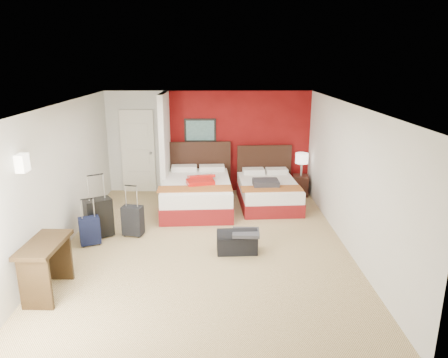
{
  "coord_description": "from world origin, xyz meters",
  "views": [
    {
      "loc": [
        0.22,
        -6.9,
        3.23
      ],
      "look_at": [
        0.34,
        0.8,
        1.0
      ],
      "focal_mm": 33.33,
      "sensor_mm": 36.0,
      "label": 1
    }
  ],
  "objects_px": {
    "suitcase_black": "(99,219)",
    "desk": "(47,268)",
    "red_suitcase_open": "(201,180)",
    "bed_right": "(268,193)",
    "suitcase_charcoal": "(133,222)",
    "nightstand": "(300,185)",
    "table_lamp": "(302,164)",
    "suitcase_navy": "(90,232)",
    "bed_left": "(197,194)",
    "duffel_bag": "(237,243)"
  },
  "relations": [
    {
      "from": "suitcase_navy",
      "to": "desk",
      "type": "height_order",
      "value": "desk"
    },
    {
      "from": "bed_right",
      "to": "suitcase_navy",
      "type": "bearing_deg",
      "value": -151.72
    },
    {
      "from": "suitcase_charcoal",
      "to": "suitcase_black",
      "type": "bearing_deg",
      "value": -161.54
    },
    {
      "from": "bed_right",
      "to": "suitcase_charcoal",
      "type": "distance_m",
      "value": 3.23
    },
    {
      "from": "table_lamp",
      "to": "suitcase_charcoal",
      "type": "relative_size",
      "value": 0.99
    },
    {
      "from": "suitcase_black",
      "to": "red_suitcase_open",
      "type": "bearing_deg",
      "value": 5.51
    },
    {
      "from": "bed_right",
      "to": "desk",
      "type": "xyz_separation_m",
      "value": [
        -3.57,
        -3.71,
        0.12
      ]
    },
    {
      "from": "bed_left",
      "to": "suitcase_charcoal",
      "type": "relative_size",
      "value": 3.88
    },
    {
      "from": "bed_left",
      "to": "red_suitcase_open",
      "type": "distance_m",
      "value": 0.4
    },
    {
      "from": "bed_right",
      "to": "suitcase_navy",
      "type": "distance_m",
      "value": 4.04
    },
    {
      "from": "bed_right",
      "to": "table_lamp",
      "type": "height_order",
      "value": "table_lamp"
    },
    {
      "from": "suitcase_charcoal",
      "to": "desk",
      "type": "relative_size",
      "value": 0.58
    },
    {
      "from": "suitcase_navy",
      "to": "desk",
      "type": "bearing_deg",
      "value": -116.81
    },
    {
      "from": "nightstand",
      "to": "duffel_bag",
      "type": "bearing_deg",
      "value": -111.27
    },
    {
      "from": "red_suitcase_open",
      "to": "nightstand",
      "type": "bearing_deg",
      "value": 9.11
    },
    {
      "from": "bed_right",
      "to": "desk",
      "type": "distance_m",
      "value": 5.15
    },
    {
      "from": "bed_left",
      "to": "table_lamp",
      "type": "xyz_separation_m",
      "value": [
        2.5,
        0.89,
        0.46
      ]
    },
    {
      "from": "table_lamp",
      "to": "duffel_bag",
      "type": "bearing_deg",
      "value": -118.62
    },
    {
      "from": "nightstand",
      "to": "duffel_bag",
      "type": "xyz_separation_m",
      "value": [
        -1.7,
        -3.12,
        -0.08
      ]
    },
    {
      "from": "table_lamp",
      "to": "desk",
      "type": "bearing_deg",
      "value": -135.27
    },
    {
      "from": "desk",
      "to": "nightstand",
      "type": "bearing_deg",
      "value": 47.26
    },
    {
      "from": "desk",
      "to": "suitcase_navy",
      "type": "bearing_deg",
      "value": 88.47
    },
    {
      "from": "table_lamp",
      "to": "desk",
      "type": "xyz_separation_m",
      "value": [
        -4.44,
        -4.4,
        -0.38
      ]
    },
    {
      "from": "suitcase_black",
      "to": "duffel_bag",
      "type": "relative_size",
      "value": 1.04
    },
    {
      "from": "bed_left",
      "to": "bed_right",
      "type": "height_order",
      "value": "bed_left"
    },
    {
      "from": "nightstand",
      "to": "table_lamp",
      "type": "distance_m",
      "value": 0.53
    },
    {
      "from": "red_suitcase_open",
      "to": "nightstand",
      "type": "relative_size",
      "value": 1.56
    },
    {
      "from": "red_suitcase_open",
      "to": "desk",
      "type": "xyz_separation_m",
      "value": [
        -2.04,
        -3.42,
        -0.3
      ]
    },
    {
      "from": "suitcase_black",
      "to": "desk",
      "type": "relative_size",
      "value": 0.75
    },
    {
      "from": "nightstand",
      "to": "table_lamp",
      "type": "xyz_separation_m",
      "value": [
        0.0,
        0.0,
        0.53
      ]
    },
    {
      "from": "bed_left",
      "to": "table_lamp",
      "type": "relative_size",
      "value": 3.91
    },
    {
      "from": "bed_left",
      "to": "duffel_bag",
      "type": "relative_size",
      "value": 3.11
    },
    {
      "from": "nightstand",
      "to": "bed_right",
      "type": "bearing_deg",
      "value": -134.14
    },
    {
      "from": "nightstand",
      "to": "table_lamp",
      "type": "relative_size",
      "value": 0.91
    },
    {
      "from": "desk",
      "to": "red_suitcase_open",
      "type": "bearing_deg",
      "value": 61.66
    },
    {
      "from": "nightstand",
      "to": "table_lamp",
      "type": "bearing_deg",
      "value": 0.0
    },
    {
      "from": "table_lamp",
      "to": "desk",
      "type": "height_order",
      "value": "table_lamp"
    },
    {
      "from": "suitcase_black",
      "to": "suitcase_charcoal",
      "type": "bearing_deg",
      "value": -27.51
    },
    {
      "from": "suitcase_charcoal",
      "to": "duffel_bag",
      "type": "relative_size",
      "value": 0.8
    },
    {
      "from": "bed_left",
      "to": "bed_right",
      "type": "bearing_deg",
      "value": 4.25
    },
    {
      "from": "bed_right",
      "to": "suitcase_black",
      "type": "xyz_separation_m",
      "value": [
        -3.38,
        -1.74,
        0.08
      ]
    },
    {
      "from": "bed_right",
      "to": "red_suitcase_open",
      "type": "xyz_separation_m",
      "value": [
        -1.53,
        -0.29,
        0.42
      ]
    },
    {
      "from": "bed_right",
      "to": "nightstand",
      "type": "bearing_deg",
      "value": 35.65
    },
    {
      "from": "suitcase_black",
      "to": "desk",
      "type": "distance_m",
      "value": 1.97
    },
    {
      "from": "red_suitcase_open",
      "to": "suitcase_charcoal",
      "type": "xyz_separation_m",
      "value": [
        -1.23,
        -1.4,
        -0.42
      ]
    },
    {
      "from": "bed_left",
      "to": "table_lamp",
      "type": "bearing_deg",
      "value": 17.11
    },
    {
      "from": "red_suitcase_open",
      "to": "table_lamp",
      "type": "xyz_separation_m",
      "value": [
        2.4,
        0.99,
        0.08
      ]
    },
    {
      "from": "suitcase_charcoal",
      "to": "duffel_bag",
      "type": "distance_m",
      "value": 2.07
    },
    {
      "from": "duffel_bag",
      "to": "desk",
      "type": "distance_m",
      "value": 3.04
    },
    {
      "from": "red_suitcase_open",
      "to": "table_lamp",
      "type": "height_order",
      "value": "table_lamp"
    }
  ]
}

